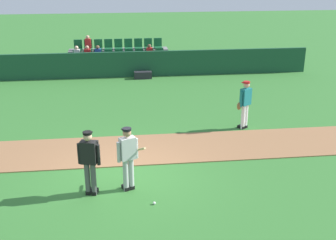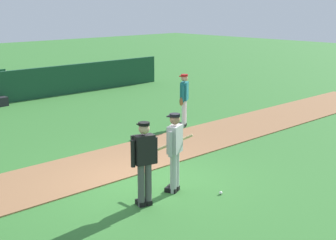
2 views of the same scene
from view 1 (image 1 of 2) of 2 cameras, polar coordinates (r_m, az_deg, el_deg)
name	(u,v)px [view 1 (image 1 of 2)]	position (r m, az deg, el deg)	size (l,w,h in m)	color
ground_plane	(124,176)	(12.19, -5.86, -7.49)	(80.00, 80.00, 0.00)	#33702D
infield_dirt_path	(123,150)	(13.76, -6.02, -4.02)	(28.00, 2.32, 0.03)	#936642
dugout_fence	(119,65)	(22.33, -6.54, 7.38)	(20.00, 0.16, 1.32)	#19472D
stadium_bleachers	(119,61)	(23.78, -6.63, 7.80)	(5.55, 2.10, 1.90)	slate
batter_grey_jersey	(128,156)	(11.09, -5.38, -4.88)	(0.75, 0.69, 1.76)	#B2B2B2
umpire_home_plate	(89,159)	(11.00, -10.47, -5.19)	(0.57, 0.38, 1.76)	#4C4C4C
runner_teal_jersey	(245,103)	(15.37, 10.25, 2.24)	(0.62, 0.45, 1.76)	white
baseball	(154,203)	(10.83, -1.86, -11.06)	(0.07, 0.07, 0.07)	white
equipment_bag	(143,75)	(22.05, -3.37, 6.02)	(0.90, 0.36, 0.36)	#232328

